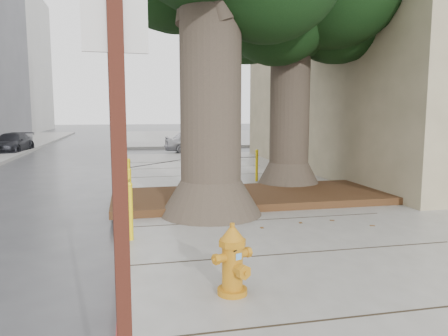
# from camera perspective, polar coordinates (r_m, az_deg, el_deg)

# --- Properties ---
(ground) EXTENTS (140.00, 140.00, 0.00)m
(ground) POSITION_cam_1_polar(r_m,az_deg,el_deg) (6.48, 5.59, -12.55)
(ground) COLOR #28282B
(ground) RESTS_ON ground
(sidewalk_far) EXTENTS (16.00, 20.00, 0.15)m
(sidewalk_far) POSITION_cam_1_polar(r_m,az_deg,el_deg) (36.71, -0.03, 4.10)
(sidewalk_far) COLOR slate
(sidewalk_far) RESTS_ON ground
(curb_red) EXTENTS (0.14, 26.00, 0.16)m
(curb_red) POSITION_cam_1_polar(r_m,az_deg,el_deg) (8.55, -12.78, -7.21)
(curb_red) COLOR maroon
(curb_red) RESTS_ON ground
(planter_bed) EXTENTS (6.40, 2.60, 0.16)m
(planter_bed) POSITION_cam_1_polar(r_m,az_deg,el_deg) (10.27, 3.64, -3.69)
(planter_bed) COLOR black
(planter_bed) RESTS_ON sidewalk_main
(building_side_white) EXTENTS (10.00, 10.00, 9.00)m
(building_side_white) POSITION_cam_1_polar(r_m,az_deg,el_deg) (36.55, 17.18, 10.70)
(building_side_white) COLOR silver
(building_side_white) RESTS_ON ground
(building_side_grey) EXTENTS (12.00, 14.00, 12.00)m
(building_side_grey) POSITION_cam_1_polar(r_m,az_deg,el_deg) (44.87, 20.20, 11.83)
(building_side_grey) COLOR slate
(building_side_grey) RESTS_ON ground
(tree_far) EXTENTS (4.50, 3.80, 7.17)m
(tree_far) POSITION_cam_1_polar(r_m,az_deg,el_deg) (12.32, 10.17, 20.50)
(tree_far) COLOR #4C3F33
(tree_far) RESTS_ON sidewalk_main
(bollard_ring) EXTENTS (3.79, 5.39, 0.95)m
(bollard_ring) POSITION_cam_1_polar(r_m,az_deg,el_deg) (10.33, -6.55, -1.23)
(bollard_ring) COLOR yellow
(bollard_ring) RESTS_ON sidewalk_main
(fire_hydrant) EXTENTS (0.45, 0.45, 0.82)m
(fire_hydrant) POSITION_cam_1_polar(r_m,az_deg,el_deg) (5.01, 1.14, -11.91)
(fire_hydrant) COLOR #BC7513
(fire_hydrant) RESTS_ON sidewalk_main
(signpost) EXTENTS (0.26, 0.07, 2.67)m
(signpost) POSITION_cam_1_polar(r_m,az_deg,el_deg) (1.95, -13.23, -9.15)
(signpost) COLOR #471911
(signpost) RESTS_ON sidewalk_main
(car_silver) EXTENTS (3.61, 1.48, 1.23)m
(car_silver) POSITION_cam_1_polar(r_m,az_deg,el_deg) (23.50, -3.40, 3.53)
(car_silver) COLOR #BAB9BF
(car_silver) RESTS_ON ground
(car_red) EXTENTS (3.68, 1.61, 1.18)m
(car_red) POSITION_cam_1_polar(r_m,az_deg,el_deg) (27.86, 16.46, 3.79)
(car_red) COLOR maroon
(car_red) RESTS_ON ground
(car_dark) EXTENTS (1.85, 3.79, 1.06)m
(car_dark) POSITION_cam_1_polar(r_m,az_deg,el_deg) (25.61, -26.00, 2.92)
(car_dark) COLOR black
(car_dark) RESTS_ON ground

